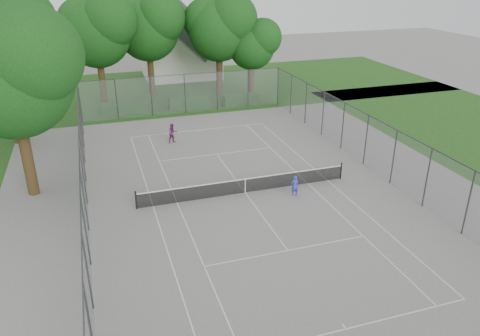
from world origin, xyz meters
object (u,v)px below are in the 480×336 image
object	(u,v)px
tennis_net	(245,185)
woman_player	(173,133)
girl_player	(295,186)
house	(180,40)

from	to	relation	value
tennis_net	woman_player	world-z (taller)	woman_player
woman_player	girl_player	bearing A→B (deg)	-79.72
house	woman_player	distance (m)	22.54
house	girl_player	world-z (taller)	house
tennis_net	house	xyz separation A→B (m)	(2.58, 31.37, 3.76)
tennis_net	house	distance (m)	31.70
woman_player	tennis_net	bearing A→B (deg)	-90.57
tennis_net	house	world-z (taller)	house
house	tennis_net	bearing A→B (deg)	-94.70
tennis_net	girl_player	bearing A→B (deg)	-24.30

